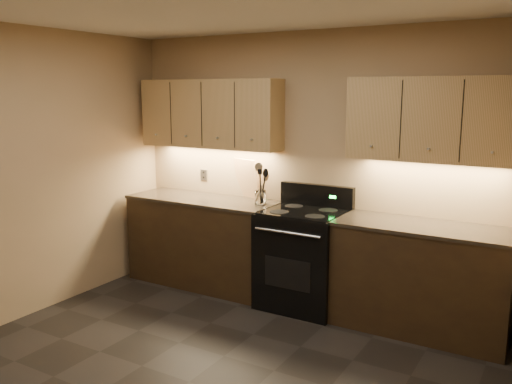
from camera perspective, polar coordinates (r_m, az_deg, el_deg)
floor at (r=4.10m, az=-7.05°, el=-19.22°), size 4.00×4.00×0.00m
wall_back at (r=5.33m, az=5.87°, el=2.63°), size 4.00×0.04×2.60m
counter_left at (r=5.80m, az=-5.51°, el=-5.15°), size 1.62×0.62×0.93m
counter_right at (r=4.87m, az=16.99°, el=-8.67°), size 1.46×0.62×0.93m
stove at (r=5.19m, az=5.02°, el=-6.86°), size 0.76×0.68×1.14m
upper_cab_left at (r=5.71m, az=-4.86°, el=8.21°), size 1.60×0.30×0.70m
upper_cab_right at (r=4.76m, az=18.30°, el=7.25°), size 1.44×0.30×0.70m
outlet_plate at (r=6.01m, az=-5.51°, el=1.80°), size 0.08×0.01×0.12m
utensil_crock at (r=5.35m, az=0.46°, el=-0.61°), size 0.12×0.12×0.14m
cutting_board at (r=5.66m, az=-0.99°, el=1.45°), size 0.33×0.17×0.41m
wooden_spoon at (r=5.34m, az=0.00°, el=0.48°), size 0.15×0.13×0.31m
black_spoon at (r=5.34m, az=0.56°, el=0.71°), size 0.13×0.09×0.35m
black_turner at (r=5.30m, az=0.53°, el=0.66°), size 0.13×0.12×0.35m
steel_skimmer at (r=5.30m, az=0.81°, el=0.86°), size 0.18×0.14×0.40m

